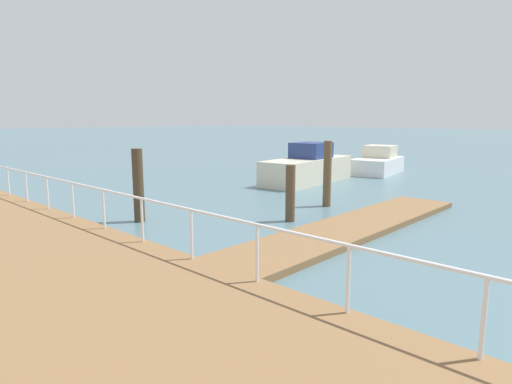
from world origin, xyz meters
The scene contains 8 objects.
ground_plane centered at (0.00, 20.00, 0.00)m, with size 300.00×300.00×0.00m, color slate.
floating_dock centered at (2.30, 8.69, 0.09)m, with size 11.59×2.00×0.18m, color olive.
boardwalk_railing centered at (-3.15, 10.98, 1.25)m, with size 0.06×29.73×1.08m.
dock_piling_0 centered at (-1.19, 14.30, 1.18)m, with size 0.34×0.34×2.36m, color #473826.
dock_piling_1 centered at (2.18, 10.76, 0.92)m, with size 0.31×0.31×1.85m, color brown.
dock_piling_2 centered at (5.04, 11.27, 1.24)m, with size 0.31×0.31×2.49m, color brown.
moored_boat_0 centered at (9.68, 15.56, 0.77)m, with size 6.31×2.70×2.07m.
moored_boat_2 centered at (15.64, 14.66, 0.64)m, with size 4.59×2.83×1.70m.
Camera 1 is at (-8.52, 2.28, 3.28)m, focal length 30.10 mm.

